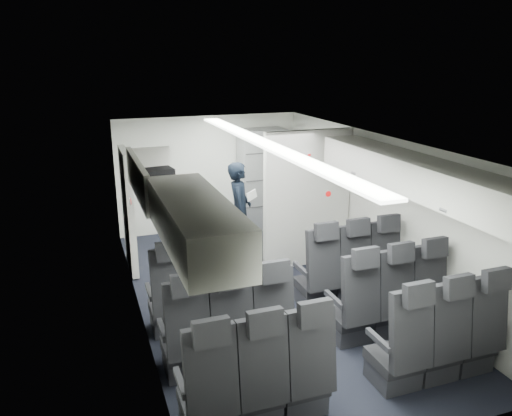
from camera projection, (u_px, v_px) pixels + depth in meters
cabin_shell at (266, 218)px, 6.61m from camera, size 3.41×6.01×2.16m
seat_row_front at (281, 284)px, 6.34m from camera, size 3.33×0.56×1.24m
seat_row_mid at (312, 318)px, 5.53m from camera, size 3.33×0.56×1.24m
seat_row_rear at (353, 363)px, 4.72m from camera, size 3.33×0.56×1.24m
overhead_bin_left_rear at (195, 223)px, 4.14m from camera, size 0.53×1.80×0.40m
overhead_bin_left_front_open at (157, 187)px, 5.74m from camera, size 0.64×1.70×0.72m
overhead_bin_right_rear at (466, 193)px, 5.05m from camera, size 0.53×1.80×0.40m
overhead_bin_right_front at (372, 160)px, 6.62m from camera, size 0.53×1.70×0.40m
bulkhead_partition at (307, 199)px, 7.66m from camera, size 1.40×0.15×2.13m
galley_unit at (262, 179)px, 9.42m from camera, size 0.85×0.52×1.90m
boarding_door at (128, 210)px, 7.53m from camera, size 0.12×1.27×1.86m
flight_attendant at (239, 210)px, 8.06m from camera, size 0.55×0.67×1.59m
carry_on_bag at (157, 178)px, 5.91m from camera, size 0.40×0.31×0.22m
papers at (252, 195)px, 8.01m from camera, size 0.19×0.10×0.14m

